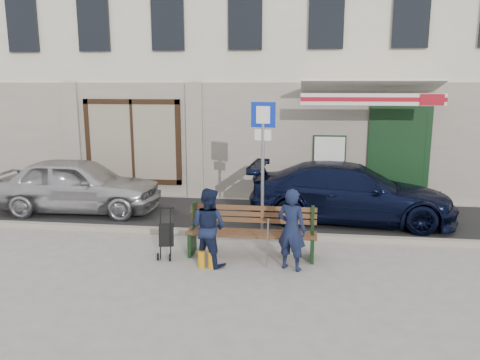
% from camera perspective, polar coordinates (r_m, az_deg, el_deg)
% --- Properties ---
extents(ground, '(80.00, 80.00, 0.00)m').
position_cam_1_polar(ground, '(8.57, -3.53, -9.97)').
color(ground, '#9E9991').
rests_on(ground, ground).
extents(asphalt_lane, '(60.00, 3.20, 0.01)m').
position_cam_1_polar(asphalt_lane, '(11.47, -0.54, -4.33)').
color(asphalt_lane, '#282828').
rests_on(asphalt_lane, ground).
extents(curb, '(60.00, 0.18, 0.12)m').
position_cam_1_polar(curb, '(9.94, -1.86, -6.52)').
color(curb, '#9E9384').
rests_on(curb, ground).
extents(building, '(20.00, 8.27, 10.00)m').
position_cam_1_polar(building, '(16.45, 2.24, 17.92)').
color(building, beige).
rests_on(building, ground).
extents(car_silver, '(4.14, 1.79, 1.39)m').
position_cam_1_polar(car_silver, '(12.31, -19.15, -0.57)').
color(car_silver, silver).
rests_on(car_silver, ground).
extents(car_navy, '(4.80, 2.24, 1.36)m').
position_cam_1_polar(car_navy, '(11.17, 13.32, -1.51)').
color(car_navy, black).
rests_on(car_navy, ground).
extents(parking_sign, '(0.51, 0.14, 2.80)m').
position_cam_1_polar(parking_sign, '(9.74, 2.81, 4.13)').
color(parking_sign, gray).
rests_on(parking_sign, ground).
extents(bench, '(2.40, 1.17, 0.98)m').
position_cam_1_polar(bench, '(8.70, 1.08, -6.42)').
color(bench, brown).
rests_on(bench, ground).
extents(man, '(0.61, 0.52, 1.43)m').
position_cam_1_polar(man, '(8.06, 6.31, -6.02)').
color(man, '#131B35').
rests_on(man, ground).
extents(woman, '(0.83, 0.75, 1.39)m').
position_cam_1_polar(woman, '(8.25, -3.85, -5.71)').
color(woman, '#131B36').
rests_on(woman, ground).
extents(stroller, '(0.31, 0.41, 0.92)m').
position_cam_1_polar(stroller, '(8.77, -8.99, -6.78)').
color(stroller, black).
rests_on(stroller, ground).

